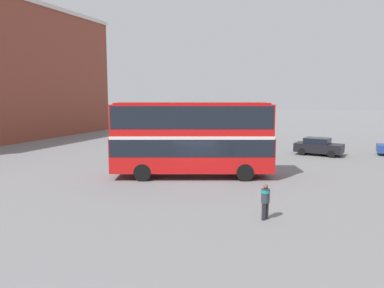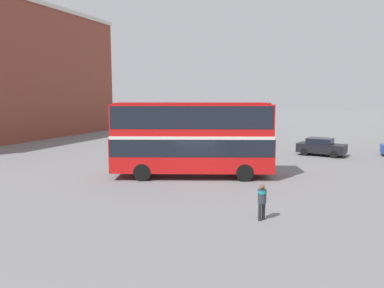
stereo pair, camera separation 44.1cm
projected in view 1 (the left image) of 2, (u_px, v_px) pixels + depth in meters
name	position (u px, v px, depth m)	size (l,w,h in m)	color
ground_plane	(199.00, 179.00, 23.57)	(240.00, 240.00, 0.00)	slate
double_decker_bus	(192.00, 135.00, 23.93)	(10.47, 5.98, 4.81)	red
pedestrian_foreground	(265.00, 198.00, 15.88)	(0.53, 0.53, 1.55)	#232328
parked_car_kerb_near	(318.00, 146.00, 33.02)	(4.29, 2.63, 1.53)	black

